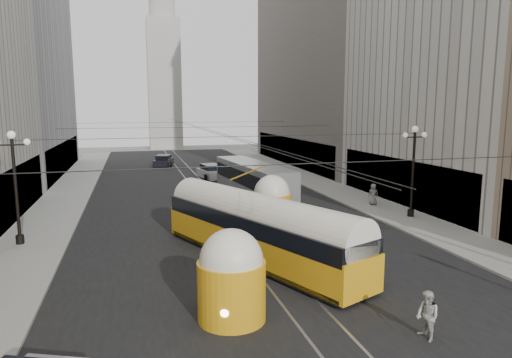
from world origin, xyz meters
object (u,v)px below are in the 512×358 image
pedestrian_crossing_b (427,316)px  pedestrian_sidewalk_right (373,194)px  streetcar (257,228)px  city_bus (253,180)px

pedestrian_crossing_b → pedestrian_sidewalk_right: (8.89, 19.38, 0.13)m
streetcar → pedestrian_crossing_b: streetcar is taller
pedestrian_sidewalk_right → pedestrian_crossing_b: bearing=81.3°
city_bus → pedestrian_sidewalk_right: size_ratio=7.65×
streetcar → city_bus: 15.11m
streetcar → city_bus: bearing=76.0°
city_bus → pedestrian_sidewalk_right: 9.80m
pedestrian_crossing_b → pedestrian_sidewalk_right: bearing=154.0°
streetcar → city_bus: (3.64, 14.66, 0.04)m
streetcar → city_bus: streetcar is taller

